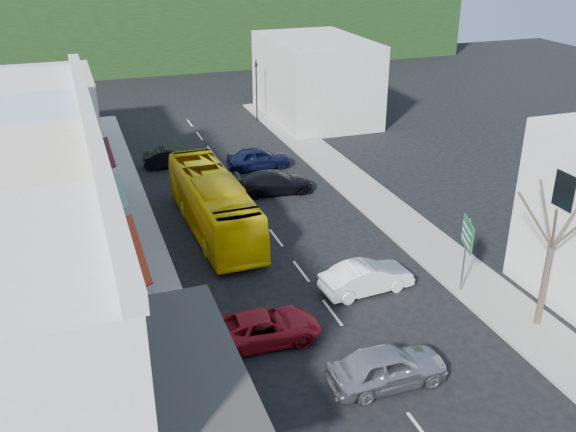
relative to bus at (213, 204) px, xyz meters
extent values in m
plane|color=black|center=(2.97, -10.24, -1.55)|extent=(120.00, 120.00, 0.00)
cube|color=gray|center=(-4.53, -0.24, -1.48)|extent=(3.00, 52.00, 0.15)
cube|color=gray|center=(10.47, -0.24, -1.48)|extent=(3.00, 52.00, 0.15)
cube|color=silver|center=(-9.53, -15.74, 2.45)|extent=(7.00, 9.00, 8.00)
cube|color=#511514|center=(-5.43, -15.74, 1.50)|extent=(1.30, 7.65, 0.08)
cube|color=beige|center=(-9.53, -7.24, 2.45)|extent=(7.00, 8.00, 8.00)
cube|color=#A23115|center=(-5.43, -7.24, 1.50)|extent=(1.30, 6.80, 0.08)
cube|color=#A5C4DA|center=(-9.53, -0.24, 2.45)|extent=(7.00, 6.00, 8.00)
cube|color=#195926|center=(-5.43, -0.24, 1.50)|extent=(1.30, 5.10, 0.08)
cube|color=silver|center=(-9.53, 6.26, 2.45)|extent=(7.00, 7.00, 8.00)
cube|color=#511514|center=(-5.43, 6.26, 1.50)|extent=(1.30, 5.95, 0.08)
cube|color=#B7B2A8|center=(-9.03, 16.76, 1.45)|extent=(8.00, 10.00, 6.00)
cube|color=#B7B2A8|center=(13.97, 19.76, 1.95)|extent=(8.00, 12.00, 7.00)
cube|color=black|center=(2.97, 53.76, 4.45)|extent=(80.00, 24.00, 12.00)
imported|color=yellow|center=(0.00, 0.00, 0.00)|extent=(2.79, 11.66, 3.10)
imported|color=#A5A6AA|center=(2.99, -15.45, -0.85)|extent=(4.40, 1.80, 1.40)
imported|color=silver|center=(5.22, -9.05, -0.85)|extent=(4.53, 2.16, 1.40)
imported|color=maroon|center=(-0.57, -11.28, -0.85)|extent=(4.66, 2.05, 1.40)
imported|color=black|center=(4.96, 4.07, -0.85)|extent=(4.66, 2.27, 1.40)
imported|color=black|center=(5.34, 8.82, -0.85)|extent=(4.44, 1.91, 1.40)
imported|color=black|center=(-0.33, 11.20, -0.85)|extent=(4.52, 2.12, 1.40)
imported|color=black|center=(-4.72, -9.21, -0.55)|extent=(0.47, 0.64, 1.70)
camera|label=1|loc=(-7.03, -32.63, 14.38)|focal=40.00mm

